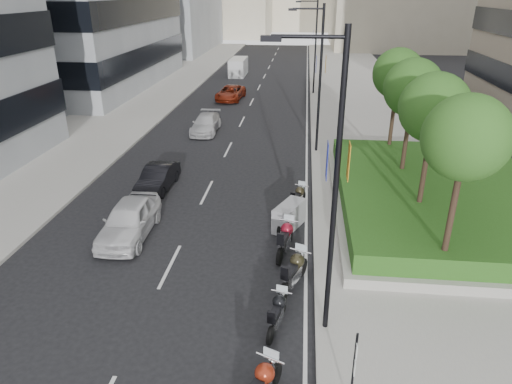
# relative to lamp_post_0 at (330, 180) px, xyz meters

# --- Properties ---
(ground) EXTENTS (160.00, 160.00, 0.00)m
(ground) POSITION_rel_lamp_post_0_xyz_m (-4.14, -1.00, -5.07)
(ground) COLOR black
(ground) RESTS_ON ground
(sidewalk_right) EXTENTS (10.00, 100.00, 0.15)m
(sidewalk_right) POSITION_rel_lamp_post_0_xyz_m (4.86, 29.00, -4.99)
(sidewalk_right) COLOR #9E9B93
(sidewalk_right) RESTS_ON ground
(sidewalk_left) EXTENTS (8.00, 100.00, 0.15)m
(sidewalk_left) POSITION_rel_lamp_post_0_xyz_m (-16.14, 29.00, -4.99)
(sidewalk_left) COLOR #9E9B93
(sidewalk_left) RESTS_ON ground
(lane_edge) EXTENTS (0.12, 100.00, 0.01)m
(lane_edge) POSITION_rel_lamp_post_0_xyz_m (-0.44, 29.00, -5.06)
(lane_edge) COLOR silver
(lane_edge) RESTS_ON ground
(lane_centre) EXTENTS (0.12, 100.00, 0.01)m
(lane_centre) POSITION_rel_lamp_post_0_xyz_m (-5.64, 29.00, -5.06)
(lane_centre) COLOR silver
(lane_centre) RESTS_ON ground
(planter) EXTENTS (10.00, 14.00, 0.40)m
(planter) POSITION_rel_lamp_post_0_xyz_m (5.86, 9.00, -4.72)
(planter) COLOR #A4A299
(planter) RESTS_ON sidewalk_right
(hedge) EXTENTS (9.40, 13.40, 0.80)m
(hedge) POSITION_rel_lamp_post_0_xyz_m (5.86, 9.00, -4.12)
(hedge) COLOR #224213
(hedge) RESTS_ON planter
(tree_0) EXTENTS (2.80, 2.80, 6.30)m
(tree_0) POSITION_rel_lamp_post_0_xyz_m (4.36, 3.00, 0.36)
(tree_0) COLOR #332319
(tree_0) RESTS_ON planter
(tree_1) EXTENTS (2.80, 2.80, 6.30)m
(tree_1) POSITION_rel_lamp_post_0_xyz_m (4.36, 7.00, 0.36)
(tree_1) COLOR #332319
(tree_1) RESTS_ON planter
(tree_2) EXTENTS (2.80, 2.80, 6.30)m
(tree_2) POSITION_rel_lamp_post_0_xyz_m (4.36, 11.00, 0.36)
(tree_2) COLOR #332319
(tree_2) RESTS_ON planter
(tree_3) EXTENTS (2.80, 2.80, 6.30)m
(tree_3) POSITION_rel_lamp_post_0_xyz_m (4.36, 15.00, 0.36)
(tree_3) COLOR #332319
(tree_3) RESTS_ON planter
(lamp_post_0) EXTENTS (2.34, 0.45, 9.00)m
(lamp_post_0) POSITION_rel_lamp_post_0_xyz_m (0.00, 0.00, 0.00)
(lamp_post_0) COLOR black
(lamp_post_0) RESTS_ON ground
(lamp_post_1) EXTENTS (2.34, 0.45, 9.00)m
(lamp_post_1) POSITION_rel_lamp_post_0_xyz_m (0.00, 17.00, 0.00)
(lamp_post_1) COLOR black
(lamp_post_1) RESTS_ON ground
(lamp_post_2) EXTENTS (2.34, 0.45, 9.00)m
(lamp_post_2) POSITION_rel_lamp_post_0_xyz_m (0.00, 35.00, 0.00)
(lamp_post_2) COLOR black
(lamp_post_2) RESTS_ON ground
(parking_sign) EXTENTS (0.06, 0.32, 2.50)m
(parking_sign) POSITION_rel_lamp_post_0_xyz_m (0.66, -3.00, -3.61)
(parking_sign) COLOR black
(parking_sign) RESTS_ON ground
(motorcycle_2) EXTENTS (0.71, 2.02, 1.02)m
(motorcycle_2) POSITION_rel_lamp_post_0_xyz_m (-1.33, -0.01, -4.52)
(motorcycle_2) COLOR black
(motorcycle_2) RESTS_ON ground
(motorcycle_3) EXTENTS (1.10, 2.31, 1.21)m
(motorcycle_3) POSITION_rel_lamp_post_0_xyz_m (-0.88, 2.16, -4.42)
(motorcycle_3) COLOR black
(motorcycle_3) RESTS_ON ground
(motorcycle_4) EXTENTS (0.81, 2.37, 1.19)m
(motorcycle_4) POSITION_rel_lamp_post_0_xyz_m (-1.29, 4.46, -4.43)
(motorcycle_4) COLOR black
(motorcycle_4) RESTS_ON ground
(motorcycle_5) EXTENTS (1.47, 2.04, 1.15)m
(motorcycle_5) POSITION_rel_lamp_post_0_xyz_m (-1.22, 6.54, -4.49)
(motorcycle_5) COLOR black
(motorcycle_5) RESTS_ON ground
(motorcycle_6) EXTENTS (0.89, 2.00, 1.03)m
(motorcycle_6) POSITION_rel_lamp_post_0_xyz_m (-0.86, 8.58, -4.51)
(motorcycle_6) COLOR black
(motorcycle_6) RESTS_ON ground
(car_a) EXTENTS (1.90, 4.56, 1.54)m
(car_a) POSITION_rel_lamp_post_0_xyz_m (-7.96, 5.13, -4.29)
(car_a) COLOR silver
(car_a) RESTS_ON ground
(car_b) EXTENTS (1.50, 3.92, 1.27)m
(car_b) POSITION_rel_lamp_post_0_xyz_m (-8.27, 10.12, -4.43)
(car_b) COLOR black
(car_b) RESTS_ON ground
(car_c) EXTENTS (1.84, 4.44, 1.28)m
(car_c) POSITION_rel_lamp_post_0_xyz_m (-7.90, 20.82, -4.42)
(car_c) COLOR #BEBDBF
(car_c) RESTS_ON ground
(car_d) EXTENTS (2.60, 4.93, 1.32)m
(car_d) POSITION_rel_lamp_post_0_xyz_m (-7.76, 31.70, -4.40)
(car_d) COLOR maroon
(car_d) RESTS_ON ground
(delivery_van) EXTENTS (1.84, 4.82, 2.02)m
(delivery_van) POSITION_rel_lamp_post_0_xyz_m (-8.90, 45.05, -4.12)
(delivery_van) COLOR silver
(delivery_van) RESTS_ON ground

